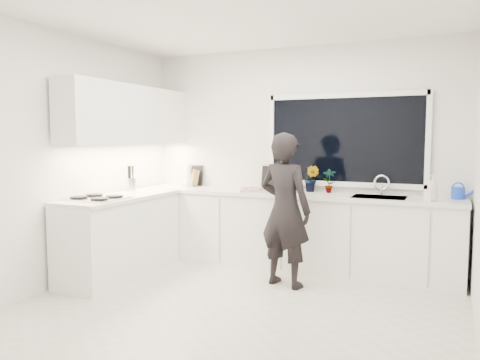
% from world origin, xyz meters
% --- Properties ---
extents(floor, '(4.00, 3.50, 0.02)m').
position_xyz_m(floor, '(0.00, 0.00, -0.01)').
color(floor, beige).
rests_on(floor, ground).
extents(wall_back, '(4.00, 0.02, 2.70)m').
position_xyz_m(wall_back, '(0.00, 1.76, 1.35)').
color(wall_back, white).
rests_on(wall_back, ground).
extents(wall_left, '(0.02, 3.50, 2.70)m').
position_xyz_m(wall_left, '(-2.01, 0.00, 1.35)').
color(wall_left, white).
rests_on(wall_left, ground).
extents(ceiling, '(4.00, 3.50, 0.02)m').
position_xyz_m(ceiling, '(0.00, 0.00, 2.71)').
color(ceiling, white).
rests_on(ceiling, wall_back).
extents(window, '(1.80, 0.02, 1.00)m').
position_xyz_m(window, '(0.60, 1.73, 1.55)').
color(window, black).
rests_on(window, wall_back).
extents(base_cabinets_back, '(3.92, 0.58, 0.88)m').
position_xyz_m(base_cabinets_back, '(0.00, 1.45, 0.44)').
color(base_cabinets_back, white).
rests_on(base_cabinets_back, floor).
extents(base_cabinets_left, '(0.58, 1.60, 0.88)m').
position_xyz_m(base_cabinets_left, '(-1.67, 0.35, 0.44)').
color(base_cabinets_left, white).
rests_on(base_cabinets_left, floor).
extents(countertop_back, '(3.94, 0.62, 0.04)m').
position_xyz_m(countertop_back, '(0.00, 1.44, 0.90)').
color(countertop_back, silver).
rests_on(countertop_back, base_cabinets_back).
extents(countertop_left, '(0.62, 1.60, 0.04)m').
position_xyz_m(countertop_left, '(-1.67, 0.35, 0.90)').
color(countertop_left, silver).
rests_on(countertop_left, base_cabinets_left).
extents(upper_cabinets, '(0.34, 2.10, 0.70)m').
position_xyz_m(upper_cabinets, '(-1.79, 0.70, 1.85)').
color(upper_cabinets, white).
rests_on(upper_cabinets, wall_left).
extents(sink, '(0.58, 0.42, 0.14)m').
position_xyz_m(sink, '(1.05, 1.45, 0.87)').
color(sink, silver).
rests_on(sink, countertop_back).
extents(faucet, '(0.03, 0.03, 0.22)m').
position_xyz_m(faucet, '(1.05, 1.65, 1.03)').
color(faucet, silver).
rests_on(faucet, countertop_back).
extents(stovetop, '(0.56, 0.48, 0.03)m').
position_xyz_m(stovetop, '(-1.69, -0.00, 0.94)').
color(stovetop, black).
rests_on(stovetop, countertop_left).
extents(person, '(0.67, 0.52, 1.63)m').
position_xyz_m(person, '(0.19, 0.75, 0.82)').
color(person, black).
rests_on(person, floor).
extents(pizza_tray, '(0.61, 0.55, 0.03)m').
position_xyz_m(pizza_tray, '(-0.36, 1.42, 0.94)').
color(pizza_tray, silver).
rests_on(pizza_tray, countertop_back).
extents(pizza, '(0.55, 0.49, 0.01)m').
position_xyz_m(pizza, '(-0.36, 1.42, 0.95)').
color(pizza, '#AF3217').
rests_on(pizza, pizza_tray).
extents(watering_can, '(0.17, 0.17, 0.13)m').
position_xyz_m(watering_can, '(1.85, 1.61, 0.98)').
color(watering_can, blue).
rests_on(watering_can, countertop_back).
extents(paper_towel_roll, '(0.14, 0.14, 0.26)m').
position_xyz_m(paper_towel_roll, '(-1.48, 1.55, 1.05)').
color(paper_towel_roll, white).
rests_on(paper_towel_roll, countertop_back).
extents(knife_block, '(0.15, 0.13, 0.22)m').
position_xyz_m(knife_block, '(-1.43, 1.59, 1.03)').
color(knife_block, '#9F684A').
rests_on(knife_block, countertop_back).
extents(utensil_crock, '(0.14, 0.14, 0.16)m').
position_xyz_m(utensil_crock, '(-1.85, 0.80, 1.00)').
color(utensil_crock, silver).
rests_on(utensil_crock, countertop_left).
extents(picture_frame_large, '(0.22, 0.06, 0.28)m').
position_xyz_m(picture_frame_large, '(-1.44, 1.69, 1.06)').
color(picture_frame_large, black).
rests_on(picture_frame_large, countertop_back).
extents(picture_frame_small, '(0.25, 0.03, 0.30)m').
position_xyz_m(picture_frame_small, '(-0.33, 1.69, 1.07)').
color(picture_frame_small, black).
rests_on(picture_frame_small, countertop_back).
extents(herb_plants, '(0.75, 0.19, 0.32)m').
position_xyz_m(herb_plants, '(0.11, 1.61, 1.08)').
color(herb_plants, '#26662D').
rests_on(herb_plants, countertop_back).
extents(soap_bottles, '(0.14, 0.11, 0.28)m').
position_xyz_m(soap_bottles, '(1.60, 1.30, 1.04)').
color(soap_bottles, '#D8BF66').
rests_on(soap_bottles, countertop_back).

